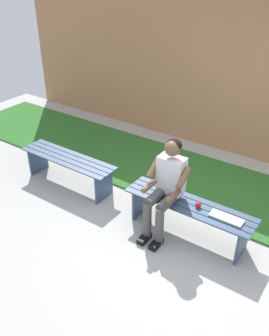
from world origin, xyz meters
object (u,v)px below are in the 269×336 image
Objects in this scene: apple at (198,205)px; person_seated at (166,185)px; bench_far at (68,164)px; bench_near at (188,211)px; book_open at (226,218)px.

person_seated is at bearing 13.69° from apple.
apple is (-0.41, -0.10, -0.20)m from person_seated.
apple is at bearing -166.31° from person_seated.
apple is at bearing 179.94° from bench_far.
bench_near is 4.15× the size of book_open.
bench_far is at bearing -0.06° from apple.
bench_near is 23.15× the size of apple.
bench_near is 0.47m from person_seated.
person_seated is at bearing 6.40° from book_open.
bench_far is 1.85m from person_seated.
book_open is at bearing 178.43° from bench_near.
bench_far is 22.33× the size of apple.
bench_near is 2.10m from bench_far.
book_open is (-0.50, 0.01, 0.13)m from bench_near.
apple is at bearing 178.86° from bench_near.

